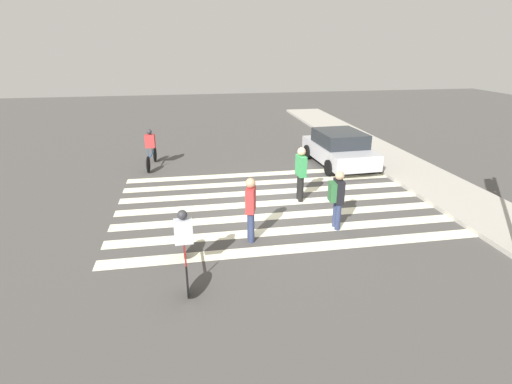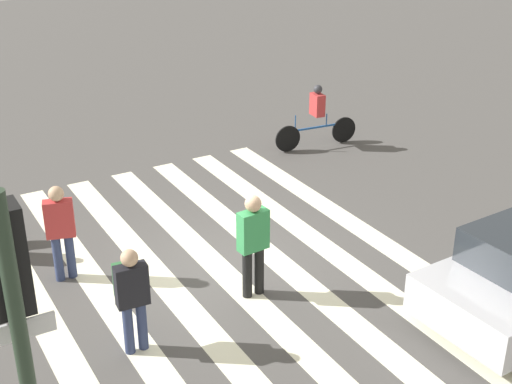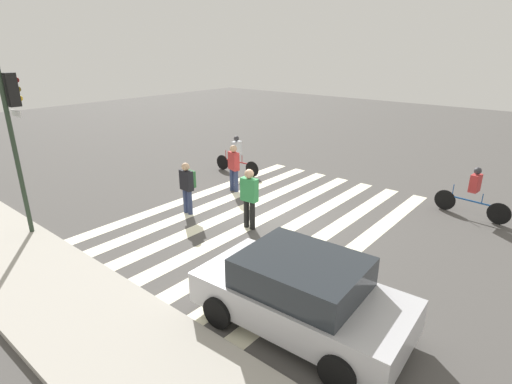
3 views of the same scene
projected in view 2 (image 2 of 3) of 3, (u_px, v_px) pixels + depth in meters
The scene contains 7 objects.
ground_plane at pixel (221, 270), 12.61m from camera, with size 60.00×60.00×0.00m, color #4C4947.
crosswalk_stripes at pixel (221, 270), 12.61m from camera, with size 6.70×10.00×0.01m.
traffic_light at pixel (21, 358), 5.21m from camera, with size 0.60×0.50×4.66m.
pedestrian_adult_yellow_jacket at pixel (131, 292), 10.17m from camera, with size 0.49×0.41×1.69m.
pedestrian_adult_tall_backpack at pixel (60, 228), 11.97m from camera, with size 0.53×0.35×1.75m.
pedestrian_adult_blue_shirt at pixel (253, 240), 11.48m from camera, with size 0.52×0.27×1.82m.
cyclist_near_curb at pixel (317, 114), 17.76m from camera, with size 2.27×0.42×1.62m.
Camera 2 is at (4.94, 9.70, 6.55)m, focal length 50.00 mm.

